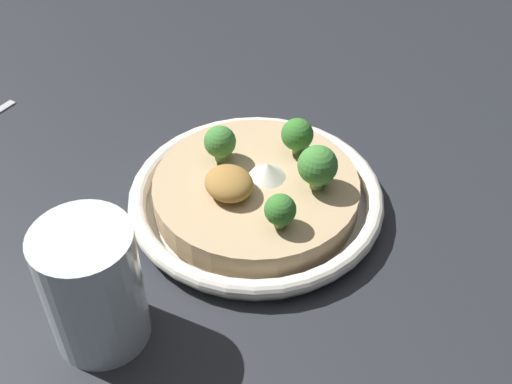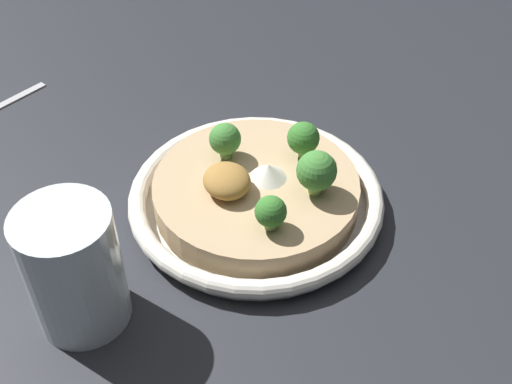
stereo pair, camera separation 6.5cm
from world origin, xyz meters
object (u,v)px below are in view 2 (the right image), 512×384
(broccoli_front_left, at_px, (317,172))
(broccoli_back_right, at_px, (225,140))
(drinking_glass, at_px, (74,269))
(risotto_bowl, at_px, (256,196))
(broccoli_back_left, at_px, (271,212))
(broccoli_front, at_px, (303,138))

(broccoli_front_left, distance_m, broccoli_back_right, 0.10)
(broccoli_back_right, height_order, drinking_glass, drinking_glass)
(risotto_bowl, height_order, broccoli_back_left, broccoli_back_left)
(broccoli_front_left, xyz_separation_m, broccoli_back_left, (-0.02, 0.06, -0.01))
(risotto_bowl, xyz_separation_m, broccoli_front_left, (-0.04, -0.05, 0.05))
(broccoli_back_right, height_order, broccoli_back_left, broccoli_back_right)
(risotto_bowl, height_order, drinking_glass, drinking_glass)
(broccoli_front_left, distance_m, drinking_glass, 0.24)
(broccoli_back_right, bearing_deg, broccoli_back_left, 178.15)
(broccoli_front, height_order, drinking_glass, drinking_glass)
(risotto_bowl, relative_size, drinking_glass, 2.19)
(risotto_bowl, height_order, broccoli_front, broccoli_front)
(broccoli_front_left, xyz_separation_m, drinking_glass, (-0.02, 0.24, -0.00))
(risotto_bowl, relative_size, broccoli_front_left, 5.51)
(risotto_bowl, distance_m, broccoli_back_left, 0.08)
(broccoli_front_left, xyz_separation_m, broccoli_front, (0.05, -0.02, -0.00))
(broccoli_back_left, relative_size, drinking_glass, 0.30)
(broccoli_front, relative_size, broccoli_back_right, 1.02)
(broccoli_back_right, relative_size, drinking_glass, 0.33)
(broccoli_back_right, bearing_deg, broccoli_front_left, -146.91)
(broccoli_back_right, distance_m, broccoli_back_left, 0.11)
(broccoli_back_right, distance_m, drinking_glass, 0.21)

